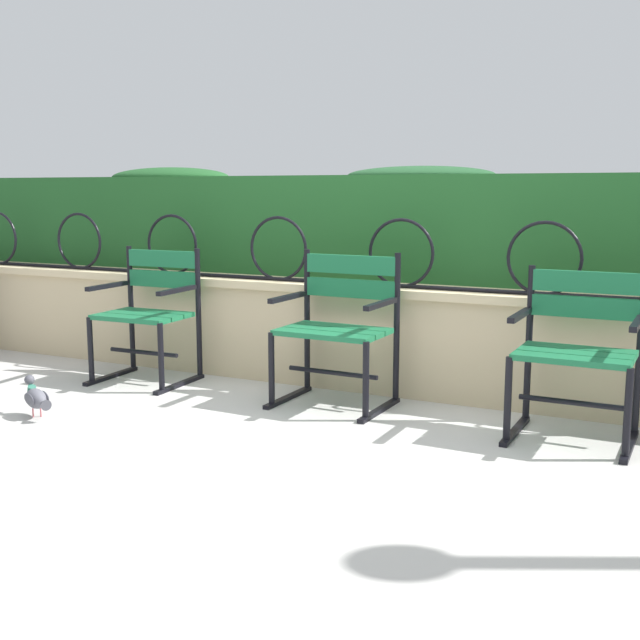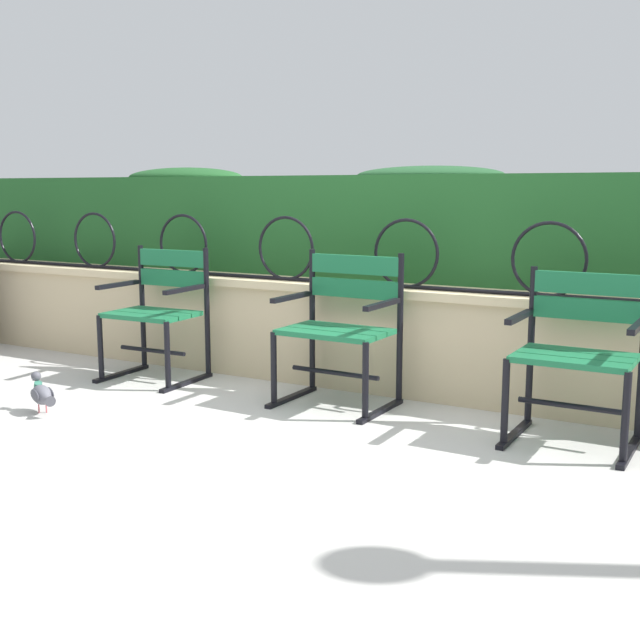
# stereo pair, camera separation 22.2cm
# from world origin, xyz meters

# --- Properties ---
(ground_plane) EXTENTS (60.00, 60.00, 0.00)m
(ground_plane) POSITION_xyz_m (0.00, 0.00, 0.00)
(ground_plane) COLOR #B7B5AF
(stone_wall) EXTENTS (7.91, 0.41, 0.66)m
(stone_wall) POSITION_xyz_m (0.00, 0.92, 0.33)
(stone_wall) COLOR #C6B289
(stone_wall) RESTS_ON ground
(iron_arch_fence) EXTENTS (7.36, 0.02, 0.42)m
(iron_arch_fence) POSITION_xyz_m (-0.19, 0.85, 0.84)
(iron_arch_fence) COLOR black
(iron_arch_fence) RESTS_ON stone_wall
(hedge_row) EXTENTS (7.75, 0.63, 0.78)m
(hedge_row) POSITION_xyz_m (0.02, 1.41, 1.03)
(hedge_row) COLOR #1E5123
(hedge_row) RESTS_ON stone_wall
(park_chair_left) EXTENTS (0.60, 0.54, 0.87)m
(park_chair_left) POSITION_xyz_m (-1.40, 0.47, 0.46)
(park_chair_left) COLOR #19663D
(park_chair_left) RESTS_ON ground
(park_chair_centre) EXTENTS (0.65, 0.54, 0.89)m
(park_chair_centre) POSITION_xyz_m (-0.05, 0.49, 0.47)
(park_chair_centre) COLOR #19663D
(park_chair_centre) RESTS_ON ground
(park_chair_right) EXTENTS (0.60, 0.53, 0.85)m
(park_chair_right) POSITION_xyz_m (1.31, 0.43, 0.46)
(park_chair_right) COLOR #19663D
(park_chair_right) RESTS_ON ground
(pigeon_far_side) EXTENTS (0.28, 0.18, 0.22)m
(pigeon_far_side) POSITION_xyz_m (-1.42, -0.52, 0.11)
(pigeon_far_side) COLOR #5B5B66
(pigeon_far_side) RESTS_ON ground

